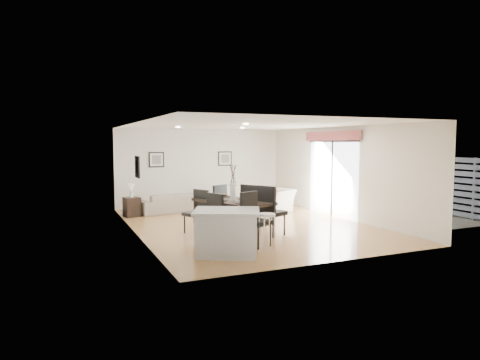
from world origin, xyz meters
name	(u,v)px	position (x,y,z in m)	size (l,w,h in m)	color
ground	(247,224)	(0.00, 0.00, 0.00)	(8.00, 8.00, 0.00)	#AF8848
wall_back	(201,167)	(0.00, 4.00, 1.35)	(6.00, 0.04, 2.70)	white
wall_front	(337,190)	(0.00, -4.00, 1.35)	(6.00, 0.04, 2.70)	white
wall_left	(135,179)	(-3.00, 0.00, 1.35)	(0.04, 8.00, 2.70)	white
wall_right	(339,172)	(3.00, 0.00, 1.35)	(0.04, 8.00, 2.70)	white
ceiling	(248,125)	(0.00, 0.00, 2.70)	(6.00, 8.00, 0.02)	white
sofa	(171,203)	(-1.39, 2.86, 0.30)	(2.09, 0.82, 0.61)	gray
armchair	(274,201)	(1.61, 1.47, 0.37)	(1.14, 0.99, 0.74)	#EEE5CE
courtyard_plant_a	(435,206)	(5.90, -0.95, 0.30)	(0.55, 0.47, 0.61)	#314E21
courtyard_plant_b	(382,195)	(5.81, 1.26, 0.37)	(0.42, 0.42, 0.74)	#314E21
dining_table	(233,204)	(-0.83, -0.99, 0.75)	(1.63, 2.23, 0.84)	black
dining_chair_wnear	(212,215)	(-1.55, -1.45, 0.60)	(0.64, 0.64, 1.08)	black
dining_chair_wfar	(198,209)	(-1.55, -0.44, 0.59)	(0.64, 0.64, 1.06)	black
dining_chair_enear	(269,208)	(-0.12, -1.53, 0.68)	(0.72, 0.72, 1.22)	black
dining_chair_efar	(252,204)	(-0.11, -0.53, 0.64)	(0.70, 0.70, 1.15)	black
dining_chair_head	(253,216)	(-0.87, -2.23, 0.65)	(0.70, 0.70, 1.17)	black
dining_chair_foot	(217,203)	(-0.79, 0.27, 0.61)	(0.66, 0.66, 1.10)	black
vase	(233,185)	(-0.83, -0.99, 1.20)	(1.13, 1.73, 0.88)	white
coffee_table	(205,201)	(-0.07, 3.38, 0.21)	(1.03, 0.62, 0.41)	black
side_table	(132,207)	(-2.68, 2.55, 0.29)	(0.44, 0.44, 0.58)	black
table_lamp	(131,189)	(-2.68, 2.55, 0.85)	(0.22, 0.22, 0.41)	white
cushion	(273,194)	(1.51, 1.37, 0.60)	(0.35, 0.11, 0.35)	maroon
kitchen_island	(227,232)	(-1.67, -2.70, 0.46)	(1.58, 1.44, 0.90)	silver
bar_stool	(267,219)	(-0.78, -2.70, 0.66)	(0.35, 0.35, 0.77)	silver
framed_print_back_left	(156,160)	(-1.60, 3.97, 1.65)	(0.52, 0.04, 0.52)	black
framed_print_back_right	(225,159)	(0.90, 3.97, 1.65)	(0.52, 0.04, 0.52)	black
framed_print_left_wall	(137,167)	(-2.97, -0.20, 1.65)	(0.04, 0.52, 0.52)	black
sliding_door	(332,161)	(2.96, 0.30, 1.66)	(0.12, 2.70, 2.57)	white
courtyard	(399,180)	(6.16, 0.87, 0.92)	(6.00, 6.00, 2.00)	gray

